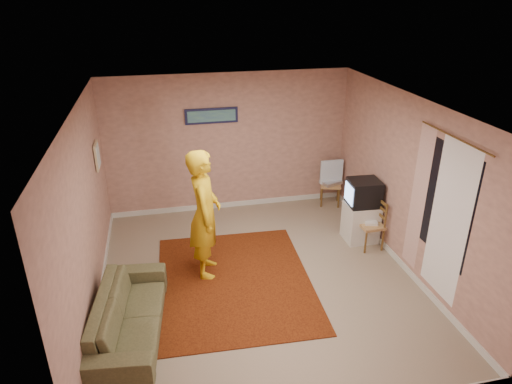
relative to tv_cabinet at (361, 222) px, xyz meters
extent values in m
plane|color=gray|center=(-1.95, -0.77, -0.33)|extent=(5.00, 5.00, 0.00)
cube|color=tan|center=(-1.95, 1.73, 0.97)|extent=(4.50, 0.02, 2.60)
cube|color=tan|center=(-1.95, -3.27, 0.97)|extent=(4.50, 0.02, 2.60)
cube|color=tan|center=(-4.20, -0.77, 0.97)|extent=(0.02, 5.00, 2.60)
cube|color=tan|center=(0.30, -0.77, 0.97)|extent=(0.02, 5.00, 2.60)
cube|color=silver|center=(-1.95, -0.77, 2.27)|extent=(4.50, 5.00, 0.02)
cube|color=silver|center=(-1.95, 1.72, -0.28)|extent=(4.50, 0.02, 0.10)
cube|color=silver|center=(-4.19, -0.77, -0.28)|extent=(0.02, 5.00, 0.10)
cube|color=silver|center=(0.29, -0.77, -0.28)|extent=(0.02, 5.00, 0.10)
cube|color=black|center=(0.29, -1.67, 1.12)|extent=(0.01, 1.10, 1.50)
cube|color=white|center=(0.28, -1.82, 0.92)|extent=(0.01, 0.75, 2.10)
cube|color=beige|center=(0.26, -1.12, 0.92)|extent=(0.01, 0.35, 2.10)
cylinder|color=brown|center=(0.25, -1.67, 1.99)|extent=(0.02, 1.40, 0.02)
cube|color=#15163B|center=(-2.25, 1.70, 1.52)|extent=(0.95, 0.03, 0.28)
cube|color=#32528A|center=(-2.25, 1.68, 1.52)|extent=(0.86, 0.01, 0.20)
cube|color=beige|center=(-4.17, 0.83, 1.22)|extent=(0.03, 0.38, 0.42)
cube|color=silver|center=(-4.15, 0.83, 1.22)|extent=(0.01, 0.30, 0.34)
cube|color=#320F05|center=(-2.30, -0.76, -0.32)|extent=(2.32, 2.84, 0.01)
cube|color=silver|center=(0.00, 0.00, 0.00)|extent=(0.52, 0.47, 0.66)
cube|color=black|center=(0.00, 0.00, 0.55)|extent=(0.52, 0.48, 0.43)
cube|color=#8CB2F2|center=(-0.25, 0.01, 0.55)|extent=(0.04, 0.36, 0.31)
cube|color=tan|center=(0.00, 1.43, 0.08)|extent=(0.48, 0.47, 0.05)
cube|color=brown|center=(0.00, 1.43, 0.30)|extent=(0.38, 0.16, 0.44)
cube|color=silver|center=(0.00, 1.43, 0.14)|extent=(0.45, 0.38, 0.07)
cube|color=#98C8FA|center=(0.00, 1.43, 0.36)|extent=(0.44, 0.06, 0.46)
cube|color=tan|center=(0.05, -0.27, 0.08)|extent=(0.38, 0.40, 0.05)
cube|color=brown|center=(0.05, -0.27, 0.29)|extent=(0.05, 0.38, 0.43)
cube|color=silver|center=(0.05, -0.27, 0.12)|extent=(0.23, 0.19, 0.04)
imported|color=brown|center=(-3.75, -1.55, -0.05)|extent=(0.97, 2.01, 0.57)
imported|color=gold|center=(-2.66, -0.40, 0.64)|extent=(0.56, 0.77, 1.95)
camera|label=1|loc=(-3.19, -6.26, 3.64)|focal=32.00mm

